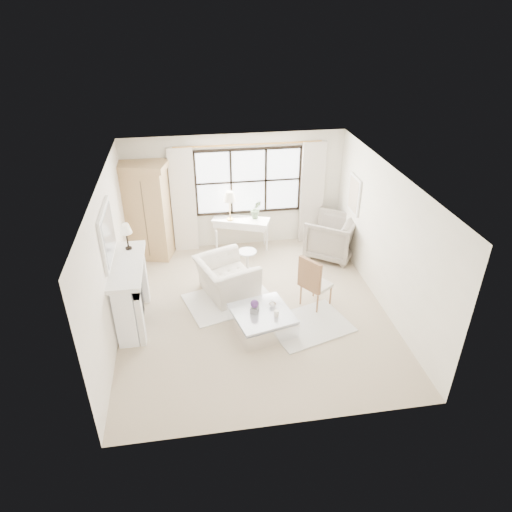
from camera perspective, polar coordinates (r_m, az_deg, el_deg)
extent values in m
plane|color=#C2AD90|center=(8.91, -0.30, -6.73)|extent=(5.50, 5.50, 0.00)
plane|color=white|center=(7.61, -0.35, 9.78)|extent=(5.50, 5.50, 0.00)
plane|color=white|center=(10.64, -2.58, 8.01)|extent=(5.00, 0.00, 5.00)
plane|color=beige|center=(5.97, 3.75, -11.95)|extent=(5.00, 0.00, 5.00)
plane|color=white|center=(8.23, -17.79, -0.49)|extent=(0.00, 5.50, 5.50)
plane|color=white|center=(8.86, 15.89, 2.06)|extent=(0.00, 5.50, 5.50)
cube|color=silver|center=(10.57, -0.96, 9.33)|extent=(2.40, 0.02, 1.50)
cylinder|color=#C28A43|center=(10.24, -0.95, 13.77)|extent=(3.30, 0.04, 0.04)
cube|color=silver|center=(10.54, -9.04, 6.76)|extent=(0.55, 0.10, 2.47)
cube|color=beige|center=(10.92, 7.00, 7.75)|extent=(0.55, 0.10, 2.47)
cube|color=white|center=(8.59, -15.64, -4.75)|extent=(0.34, 1.50, 1.18)
cube|color=silver|center=(8.60, -14.46, -5.00)|extent=(0.03, 1.22, 0.97)
cube|color=black|center=(8.72, -14.22, -6.13)|extent=(0.06, 0.52, 0.50)
cube|color=white|center=(8.26, -15.95, -1.14)|extent=(0.58, 1.66, 0.08)
cube|color=white|center=(8.00, -18.12, 2.55)|extent=(0.05, 1.15, 0.95)
cube|color=silver|center=(8.00, -17.91, 2.57)|extent=(0.02, 1.00, 0.80)
cube|color=white|center=(10.18, 12.18, 7.50)|extent=(0.04, 0.62, 0.82)
cube|color=beige|center=(10.17, 12.08, 7.50)|extent=(0.01, 0.52, 0.72)
cylinder|color=black|center=(8.68, -15.63, 0.95)|extent=(0.12, 0.12, 0.03)
cylinder|color=black|center=(8.61, -15.78, 1.91)|extent=(0.03, 0.03, 0.30)
cone|color=beige|center=(8.50, -16.00, 3.33)|extent=(0.22, 0.22, 0.18)
cube|color=tan|center=(10.51, -13.58, 5.09)|extent=(1.12, 0.83, 2.10)
cube|color=tan|center=(10.11, -14.34, 10.85)|extent=(1.26, 0.96, 0.14)
cube|color=white|center=(10.64, -1.90, 4.07)|extent=(1.30, 0.83, 0.14)
cube|color=white|center=(10.60, -1.91, 4.51)|extent=(1.37, 0.89, 0.06)
cylinder|color=#C19143|center=(10.55, -3.24, 4.62)|extent=(0.14, 0.14, 0.03)
cylinder|color=#C19143|center=(10.45, -3.28, 5.83)|extent=(0.02, 0.02, 0.46)
cone|color=beige|center=(10.32, -3.33, 7.45)|extent=(0.28, 0.28, 0.22)
imported|color=#546C48|center=(10.53, 0.00, 5.85)|extent=(0.25, 0.20, 0.44)
cylinder|color=silver|center=(10.09, -1.07, -1.81)|extent=(0.26, 0.26, 0.03)
cylinder|color=silver|center=(9.96, -1.08, -0.66)|extent=(0.06, 0.06, 0.44)
cylinder|color=white|center=(9.84, -1.09, 0.54)|extent=(0.40, 0.40, 0.03)
cube|color=white|center=(9.16, -3.33, -5.53)|extent=(1.93, 1.60, 0.03)
cube|color=silver|center=(8.58, 6.62, -8.56)|extent=(1.69, 1.46, 0.03)
imported|color=silver|center=(9.18, -3.72, -2.73)|extent=(1.36, 1.44, 0.76)
imported|color=gray|center=(10.62, 9.45, 2.40)|extent=(1.46, 1.45, 0.96)
cube|color=beige|center=(8.87, 7.56, -3.59)|extent=(0.65, 0.66, 0.07)
cube|color=#9C6A41|center=(8.55, 6.72, -2.40)|extent=(0.31, 0.42, 0.60)
cube|color=white|center=(8.35, 0.78, -8.26)|extent=(1.21, 1.21, 0.32)
cube|color=#B6BAC2|center=(8.23, 0.79, -7.16)|extent=(1.21, 1.21, 0.04)
cube|color=gray|center=(8.19, -0.17, -6.71)|extent=(0.19, 0.19, 0.11)
sphere|color=#502B6D|center=(8.12, -0.18, -5.98)|extent=(0.15, 0.15, 0.15)
cylinder|color=white|center=(8.10, 2.57, -7.20)|extent=(0.08, 0.08, 0.12)
imported|color=white|center=(8.32, 2.09, -5.95)|extent=(0.14, 0.14, 0.14)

